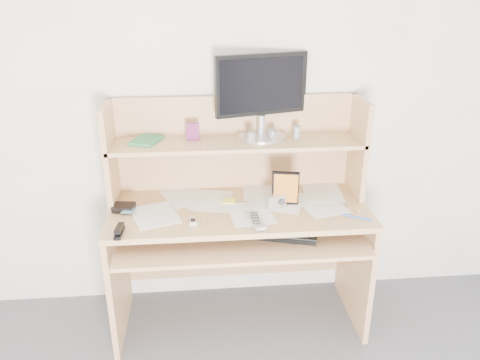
{
  "coord_description": "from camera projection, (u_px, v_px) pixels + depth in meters",
  "views": [
    {
      "loc": [
        -0.21,
        -0.8,
        1.86
      ],
      "look_at": [
        -0.0,
        1.43,
        0.93
      ],
      "focal_mm": 35.0,
      "sensor_mm": 36.0,
      "label": 1
    }
  ],
  "objects": [
    {
      "name": "wallet",
      "position": [
        124.0,
        207.0,
        2.5
      ],
      "size": [
        0.12,
        0.1,
        0.03
      ],
      "primitive_type": "cube",
      "rotation": [
        0.0,
        0.0,
        -0.14
      ],
      "color": "black",
      "rests_on": "paper_clutter"
    },
    {
      "name": "shelf_book",
      "position": [
        146.0,
        140.0,
        2.53
      ],
      "size": [
        0.19,
        0.22,
        0.02
      ],
      "primitive_type": "cube",
      "rotation": [
        0.0,
        0.0,
        -0.38
      ],
      "color": "#2E7549",
      "rests_on": "desk"
    },
    {
      "name": "stapler",
      "position": [
        119.0,
        230.0,
        2.25
      ],
      "size": [
        0.04,
        0.12,
        0.04
      ],
      "primitive_type": "cube",
      "rotation": [
        0.0,
        0.0,
        -0.05
      ],
      "color": "black",
      "rests_on": "paper_clutter"
    },
    {
      "name": "keyboard",
      "position": [
        274.0,
        232.0,
        2.46
      ],
      "size": [
        0.48,
        0.28,
        0.03
      ],
      "rotation": [
        0.0,
        0.0,
        -0.29
      ],
      "color": "black",
      "rests_on": "desk"
    },
    {
      "name": "chip_stack_b",
      "position": [
        272.0,
        134.0,
        2.57
      ],
      "size": [
        0.04,
        0.04,
        0.06
      ],
      "primitive_type": "cylinder",
      "rotation": [
        0.0,
        0.0,
        0.31
      ],
      "color": "white",
      "rests_on": "desk"
    },
    {
      "name": "flip_phone",
      "position": [
        193.0,
        220.0,
        2.37
      ],
      "size": [
        0.04,
        0.08,
        0.02
      ],
      "primitive_type": "cube",
      "rotation": [
        0.0,
        0.0,
        0.02
      ],
      "color": "silver",
      "rests_on": "paper_clutter"
    },
    {
      "name": "tv_remote",
      "position": [
        255.0,
        220.0,
        2.37
      ],
      "size": [
        0.1,
        0.2,
        0.02
      ],
      "primitive_type": "cube",
      "rotation": [
        0.0,
        0.0,
        0.24
      ],
      "color": "#969691",
      "rests_on": "paper_clutter"
    },
    {
      "name": "card_box",
      "position": [
        193.0,
        132.0,
        2.55
      ],
      "size": [
        0.07,
        0.03,
        0.1
      ],
      "primitive_type": "cube",
      "rotation": [
        0.0,
        0.0,
        -0.11
      ],
      "color": "#AA1622",
      "rests_on": "desk"
    },
    {
      "name": "desk",
      "position": [
        238.0,
        210.0,
        2.64
      ],
      "size": [
        1.4,
        0.7,
        1.3
      ],
      "color": "tan",
      "rests_on": "floor"
    },
    {
      "name": "chip_stack_d",
      "position": [
        297.0,
        132.0,
        2.58
      ],
      "size": [
        0.05,
        0.05,
        0.07
      ],
      "primitive_type": "cylinder",
      "rotation": [
        0.0,
        0.0,
        -0.19
      ],
      "color": "silver",
      "rests_on": "desk"
    },
    {
      "name": "game_case",
      "position": [
        285.0,
        188.0,
        2.52
      ],
      "size": [
        0.15,
        0.04,
        0.2
      ],
      "primitive_type": "cube",
      "rotation": [
        0.0,
        0.0,
        -0.2
      ],
      "color": "black",
      "rests_on": "paper_clutter"
    },
    {
      "name": "monitor",
      "position": [
        262.0,
        94.0,
        2.53
      ],
      "size": [
        0.52,
        0.26,
        0.46
      ],
      "rotation": [
        0.0,
        0.0,
        0.28
      ],
      "color": "silver",
      "rests_on": "desk"
    },
    {
      "name": "paper_clutter",
      "position": [
        239.0,
        207.0,
        2.54
      ],
      "size": [
        1.32,
        0.54,
        0.01
      ],
      "primitive_type": "cube",
      "color": "silver",
      "rests_on": "desk"
    },
    {
      "name": "sticky_note_pad",
      "position": [
        229.0,
        201.0,
        2.61
      ],
      "size": [
        0.08,
        0.08,
        0.01
      ],
      "primitive_type": "cube",
      "rotation": [
        0.0,
        0.0,
        -0.18
      ],
      "color": "#FBE842",
      "rests_on": "desk"
    },
    {
      "name": "blue_pen",
      "position": [
        357.0,
        217.0,
        2.41
      ],
      "size": [
        0.14,
        0.08,
        0.01
      ],
      "primitive_type": "cylinder",
      "rotation": [
        1.57,
        0.0,
        1.08
      ],
      "color": "blue",
      "rests_on": "paper_clutter"
    },
    {
      "name": "chip_stack_a",
      "position": [
        251.0,
        138.0,
        2.5
      ],
      "size": [
        0.05,
        0.05,
        0.06
      ],
      "primitive_type": "cylinder",
      "rotation": [
        0.0,
        0.0,
        -0.11
      ],
      "color": "black",
      "rests_on": "desk"
    },
    {
      "name": "back_wall",
      "position": [
        234.0,
        103.0,
        2.64
      ],
      "size": [
        3.6,
        0.04,
        2.5
      ],
      "primitive_type": "cube",
      "color": "white",
      "rests_on": "floor"
    },
    {
      "name": "digital_camera",
      "position": [
        276.0,
        201.0,
        2.54
      ],
      "size": [
        0.11,
        0.06,
        0.06
      ],
      "primitive_type": "cube",
      "rotation": [
        0.0,
        0.0,
        0.21
      ],
      "color": "#ACABAE",
      "rests_on": "paper_clutter"
    },
    {
      "name": "chip_stack_c",
      "position": [
        273.0,
        135.0,
        2.56
      ],
      "size": [
        0.05,
        0.05,
        0.05
      ],
      "primitive_type": "cylinder",
      "rotation": [
        0.0,
        0.0,
        0.4
      ],
      "color": "black",
      "rests_on": "desk"
    }
  ]
}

